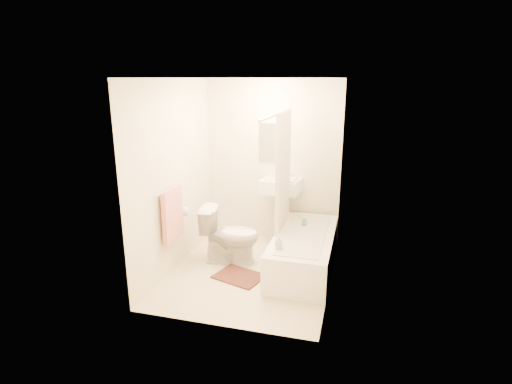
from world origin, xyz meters
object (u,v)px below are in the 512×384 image
(bath_mat, at_px, (239,276))
(soap_bottle, at_px, (279,242))
(bathtub, at_px, (304,251))
(sink, at_px, (281,208))
(toilet, at_px, (230,235))

(bath_mat, height_order, soap_bottle, soap_bottle)
(bath_mat, distance_m, soap_bottle, 0.76)
(bathtub, height_order, soap_bottle, soap_bottle)
(sink, distance_m, bathtub, 0.94)
(soap_bottle, bearing_deg, bath_mat, 171.33)
(toilet, xyz_separation_m, bath_mat, (0.24, -0.40, -0.37))
(bathtub, bearing_deg, bath_mat, -147.88)
(bathtub, bearing_deg, sink, 120.96)
(toilet, bearing_deg, sink, -38.09)
(toilet, distance_m, bath_mat, 0.60)
(sink, bearing_deg, bathtub, -52.63)
(toilet, height_order, sink, sink)
(toilet, relative_size, sink, 0.72)
(bathtub, height_order, bath_mat, bathtub)
(bath_mat, bearing_deg, bathtub, 32.12)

